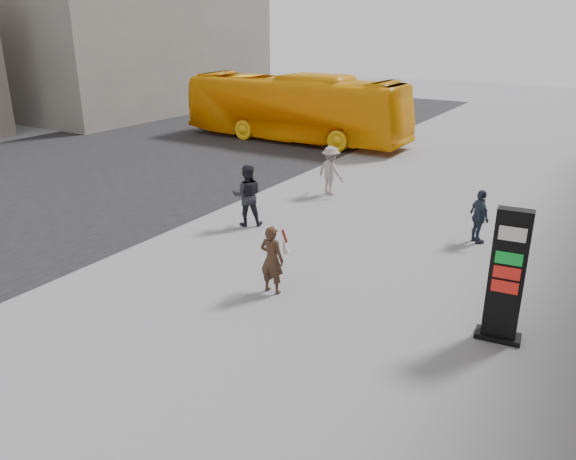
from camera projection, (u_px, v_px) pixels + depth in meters
The scene contains 9 objects.
ground at pixel (265, 309), 11.88m from camera, with size 100.00×100.00×0.00m, color #9E9EA3.
road at pixel (64, 174), 22.27m from camera, with size 16.00×60.00×0.01m, color black.
bg_building_far at pixel (135, 32), 37.90m from camera, with size 10.00×18.00×10.00m, color gray.
info_pylon at pixel (507, 277), 10.32m from camera, with size 0.88×0.51×2.61m.
woman at pixel (272, 259), 12.36m from camera, with size 0.60×0.54×1.58m.
bus at pixel (295, 108), 28.10m from camera, with size 2.76×11.79×3.28m, color #F8AD0B.
pedestrian_a at pixel (247, 195), 16.48m from camera, with size 0.89×0.69×1.83m, color black.
pedestrian_b at pixel (331, 171), 19.46m from camera, with size 1.10×0.63×1.70m, color #A0918A.
pedestrian_c at pixel (479, 217), 15.19m from camera, with size 0.88×0.36×1.49m, color #2B3747.
Camera 1 is at (5.97, -8.71, 5.72)m, focal length 35.00 mm.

